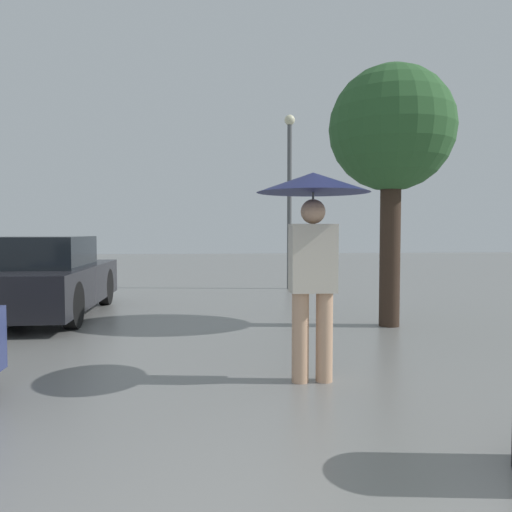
{
  "coord_description": "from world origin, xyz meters",
  "views": [
    {
      "loc": [
        -0.57,
        -1.28,
        1.39
      ],
      "look_at": [
        -0.1,
        3.21,
        1.17
      ],
      "focal_mm": 35.0,
      "sensor_mm": 36.0,
      "label": 1
    }
  ],
  "objects_px": {
    "pedestrian": "(313,220)",
    "street_lamp": "(289,186)",
    "parked_car_farthest": "(40,279)",
    "tree": "(392,132)"
  },
  "relations": [
    {
      "from": "street_lamp",
      "to": "pedestrian",
      "type": "bearing_deg",
      "value": -98.14
    },
    {
      "from": "pedestrian",
      "to": "street_lamp",
      "type": "relative_size",
      "value": 0.46
    },
    {
      "from": "parked_car_farthest",
      "to": "street_lamp",
      "type": "bearing_deg",
      "value": 36.26
    },
    {
      "from": "pedestrian",
      "to": "tree",
      "type": "xyz_separation_m",
      "value": [
        1.72,
        2.57,
        1.33
      ]
    },
    {
      "from": "parked_car_farthest",
      "to": "street_lamp",
      "type": "relative_size",
      "value": 0.92
    },
    {
      "from": "tree",
      "to": "street_lamp",
      "type": "xyz_separation_m",
      "value": [
        -0.65,
        4.91,
        -0.33
      ]
    },
    {
      "from": "parked_car_farthest",
      "to": "street_lamp",
      "type": "xyz_separation_m",
      "value": [
        4.75,
        3.48,
        1.89
      ]
    },
    {
      "from": "parked_car_farthest",
      "to": "street_lamp",
      "type": "height_order",
      "value": "street_lamp"
    },
    {
      "from": "pedestrian",
      "to": "street_lamp",
      "type": "distance_m",
      "value": 7.62
    },
    {
      "from": "parked_car_farthest",
      "to": "street_lamp",
      "type": "distance_m",
      "value": 6.18
    }
  ]
}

